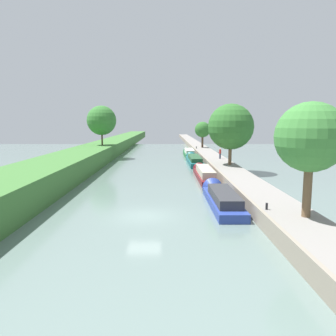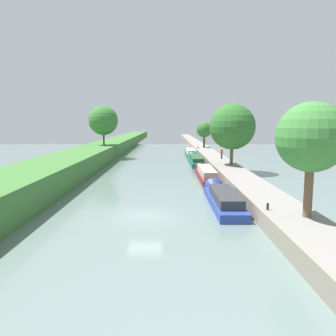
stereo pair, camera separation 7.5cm
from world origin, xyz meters
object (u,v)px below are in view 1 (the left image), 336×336
Objects in this scene: narrowboat_maroon at (204,173)px; narrowboat_green at (189,153)px; person_walking at (220,153)px; narrowboat_teal at (194,160)px; mooring_bollard_near at (267,206)px; narrowboat_blue at (221,197)px; mooring_bollard_far at (196,147)px.

narrowboat_green is at bearing 90.07° from narrowboat_maroon.
person_walking reaches higher than narrowboat_maroon.
narrowboat_maroon is 1.08× the size of narrowboat_green.
narrowboat_teal is at bearing -90.03° from narrowboat_green.
mooring_bollard_near is (-1.87, -30.49, -0.65)m from person_walking.
person_walking is at bearing -41.05° from narrowboat_teal.
narrowboat_teal is at bearing 90.15° from narrowboat_maroon.
mooring_bollard_near is at bearing -84.20° from narrowboat_maroon.
narrowboat_blue is 6.50m from mooring_bollard_near.
narrowboat_maroon reaches higher than narrowboat_blue.
narrowboat_blue reaches higher than narrowboat_teal.
narrowboat_green reaches higher than narrowboat_maroon.
narrowboat_green reaches higher than narrowboat_teal.
narrowboat_green is at bearing 103.90° from person_walking.
person_walking is 3.69× the size of mooring_bollard_far.
narrowboat_maroon is at bearing -108.51° from person_walking.
narrowboat_blue is 24.72m from person_walking.
narrowboat_maroon is 0.90× the size of narrowboat_teal.
person_walking is 3.69× the size of mooring_bollard_near.
narrowboat_teal is 5.30m from person_walking.
narrowboat_blue is 24.43× the size of mooring_bollard_near.
mooring_bollard_near is 1.00× the size of mooring_bollard_far.
mooring_bollard_far is at bearing 87.43° from narrowboat_blue.
narrowboat_blue is 39.89m from narrowboat_green.
narrowboat_blue is 0.90× the size of narrowboat_maroon.
narrowboat_green is (-0.03, 26.90, 0.02)m from narrowboat_maroon.
narrowboat_green reaches higher than narrowboat_blue.
mooring_bollard_near is 50.76m from mooring_bollard_far.
mooring_bollard_far is at bearing 67.40° from narrowboat_green.
narrowboat_maroon is at bearing -89.85° from narrowboat_teal.
mooring_bollard_far is (1.94, 31.64, 0.79)m from narrowboat_maroon.
person_walking reaches higher than narrowboat_blue.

